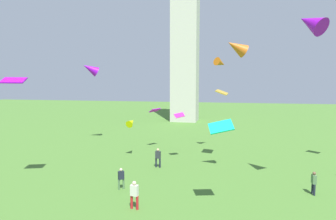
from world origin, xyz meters
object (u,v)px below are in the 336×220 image
(person_1, at_px, (134,193))
(kite_flying_6, at_px, (131,122))
(person_4, at_px, (158,157))
(kite_flying_4, at_px, (311,23))
(kite_flying_10, at_px, (90,69))
(kite_flying_0, at_px, (155,110))
(kite_flying_9, at_px, (236,47))
(kite_flying_5, at_px, (221,127))
(person_3, at_px, (314,182))
(kite_flying_1, at_px, (14,80))
(person_2, at_px, (121,177))
(kite_flying_8, at_px, (179,115))
(kite_flying_7, at_px, (222,92))
(kite_flying_11, at_px, (221,63))

(person_1, relative_size, kite_flying_6, 1.33)
(kite_flying_6, bearing_deg, person_4, 145.37)
(person_1, distance_m, kite_flying_4, 16.40)
(kite_flying_10, bearing_deg, kite_flying_0, 40.07)
(kite_flying_6, distance_m, kite_flying_9, 13.93)
(kite_flying_6, height_order, kite_flying_9, kite_flying_9)
(kite_flying_5, relative_size, kite_flying_6, 1.20)
(person_3, height_order, kite_flying_1, kite_flying_1)
(person_2, height_order, person_3, person_3)
(kite_flying_0, height_order, kite_flying_10, kite_flying_10)
(person_3, height_order, kite_flying_9, kite_flying_9)
(kite_flying_0, relative_size, kite_flying_8, 1.27)
(person_4, height_order, kite_flying_1, kite_flying_1)
(person_2, distance_m, kite_flying_5, 8.72)
(person_1, distance_m, person_3, 12.73)
(kite_flying_10, bearing_deg, kite_flying_7, 33.70)
(kite_flying_7, relative_size, kite_flying_9, 0.86)
(person_2, height_order, kite_flying_11, kite_flying_11)
(person_2, bearing_deg, kite_flying_6, 63.29)
(person_2, height_order, kite_flying_1, kite_flying_1)
(person_3, xyz_separation_m, kite_flying_7, (-6.79, 7.32, 6.14))
(person_2, height_order, kite_flying_7, kite_flying_7)
(kite_flying_7, distance_m, kite_flying_8, 4.93)
(person_2, distance_m, kite_flying_6, 9.66)
(person_4, bearing_deg, kite_flying_7, -138.27)
(person_3, relative_size, kite_flying_7, 0.93)
(person_4, relative_size, kite_flying_1, 0.93)
(kite_flying_4, relative_size, kite_flying_7, 1.40)
(kite_flying_6, bearing_deg, kite_flying_10, -31.22)
(kite_flying_1, bearing_deg, kite_flying_11, -159.83)
(kite_flying_10, xyz_separation_m, kite_flying_11, (17.23, -1.87, 0.25))
(kite_flying_4, bearing_deg, kite_flying_8, -72.01)
(kite_flying_6, relative_size, kite_flying_9, 0.66)
(kite_flying_1, xyz_separation_m, kite_flying_7, (15.44, 10.35, -1.10))
(kite_flying_8, bearing_deg, person_1, -122.21)
(person_1, relative_size, person_4, 0.99)
(person_1, bearing_deg, person_4, 103.75)
(person_1, relative_size, person_3, 1.09)
(person_1, relative_size, kite_flying_9, 0.88)
(kite_flying_0, distance_m, kite_flying_5, 16.99)
(kite_flying_10, bearing_deg, kite_flying_6, 13.96)
(kite_flying_0, height_order, kite_flying_6, kite_flying_0)
(kite_flying_5, bearing_deg, person_2, -22.76)
(person_1, distance_m, kite_flying_9, 13.05)
(person_2, xyz_separation_m, kite_flying_6, (-2.59, 8.85, 2.87))
(kite_flying_9, bearing_deg, kite_flying_8, -155.29)
(kite_flying_1, bearing_deg, person_4, -167.33)
(kite_flying_4, relative_size, kite_flying_5, 1.54)
(kite_flying_5, distance_m, kite_flying_10, 24.60)
(kite_flying_6, bearing_deg, person_3, 162.11)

